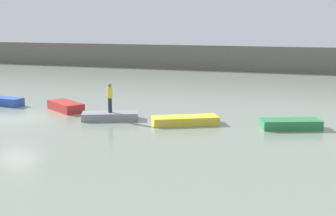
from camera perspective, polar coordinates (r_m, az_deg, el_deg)
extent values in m
plane|color=gray|center=(27.76, -18.51, -1.24)|extent=(120.00, 120.00, 0.00)
cube|color=#666056|center=(53.96, 0.35, 6.42)|extent=(80.00, 1.20, 2.77)
cube|color=#2B4CAD|center=(32.27, -19.64, 0.79)|extent=(2.71, 1.25, 0.52)
cube|color=red|center=(29.27, -12.63, 0.21)|extent=(2.99, 2.53, 0.55)
cube|color=gray|center=(26.17, -7.20, -0.99)|extent=(3.37, 2.29, 0.42)
cube|color=gold|center=(24.87, 2.17, -1.53)|extent=(3.74, 2.73, 0.43)
cube|color=#2D7F47|center=(24.68, 15.02, -1.94)|extent=(3.27, 2.14, 0.48)
cylinder|color=#232838|center=(26.05, -7.23, 0.35)|extent=(0.22, 0.22, 0.83)
cylinder|color=yellow|center=(25.94, -7.27, 1.90)|extent=(0.32, 0.32, 0.60)
sphere|color=#936B4C|center=(25.88, -7.29, 2.81)|extent=(0.23, 0.23, 0.23)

